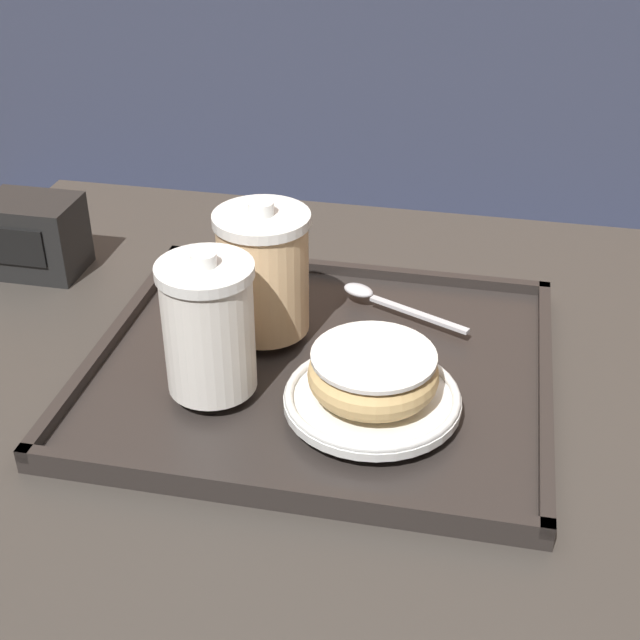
# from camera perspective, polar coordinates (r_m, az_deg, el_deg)

# --- Properties ---
(booth_bench) EXTENTS (1.61, 0.44, 1.00)m
(booth_bench) POSITION_cam_1_polar(r_m,az_deg,el_deg) (1.83, 1.52, 1.37)
(booth_bench) COLOR #33384C
(booth_bench) RESTS_ON ground_plane
(cafe_table) EXTENTS (0.97, 0.86, 0.73)m
(cafe_table) POSITION_cam_1_polar(r_m,az_deg,el_deg) (0.98, 0.14, -12.41)
(cafe_table) COLOR #38332D
(cafe_table) RESTS_ON ground_plane
(serving_tray) EXTENTS (0.45, 0.39, 0.02)m
(serving_tray) POSITION_cam_1_polar(r_m,az_deg,el_deg) (0.88, 0.00, -3.14)
(serving_tray) COLOR #282321
(serving_tray) RESTS_ON cafe_table
(coffee_cup_front) EXTENTS (0.09, 0.09, 0.14)m
(coffee_cup_front) POSITION_cam_1_polar(r_m,az_deg,el_deg) (0.80, -7.13, -0.40)
(coffee_cup_front) COLOR white
(coffee_cup_front) RESTS_ON serving_tray
(coffee_cup_rear) EXTENTS (0.10, 0.10, 0.14)m
(coffee_cup_rear) POSITION_cam_1_polar(r_m,az_deg,el_deg) (0.89, -3.65, 3.13)
(coffee_cup_rear) COLOR #E0B784
(coffee_cup_rear) RESTS_ON serving_tray
(plate_with_chocolate_donut) EXTENTS (0.16, 0.16, 0.01)m
(plate_with_chocolate_donut) POSITION_cam_1_polar(r_m,az_deg,el_deg) (0.80, 3.36, -4.98)
(plate_with_chocolate_donut) COLOR white
(plate_with_chocolate_donut) RESTS_ON serving_tray
(donut_chocolate_glazed) EXTENTS (0.12, 0.12, 0.04)m
(donut_chocolate_glazed) POSITION_cam_1_polar(r_m,az_deg,el_deg) (0.79, 3.42, -3.39)
(donut_chocolate_glazed) COLOR #DBB270
(donut_chocolate_glazed) RESTS_ON plate_with_chocolate_donut
(spoon) EXTENTS (0.14, 0.08, 0.01)m
(spoon) POSITION_cam_1_polar(r_m,az_deg,el_deg) (0.96, 3.61, 1.46)
(spoon) COLOR silver
(spoon) RESTS_ON serving_tray
(napkin_dispenser) EXTENTS (0.11, 0.08, 0.09)m
(napkin_dispenser) POSITION_cam_1_polar(r_m,az_deg,el_deg) (1.10, -17.79, 5.14)
(napkin_dispenser) COLOR black
(napkin_dispenser) RESTS_ON cafe_table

